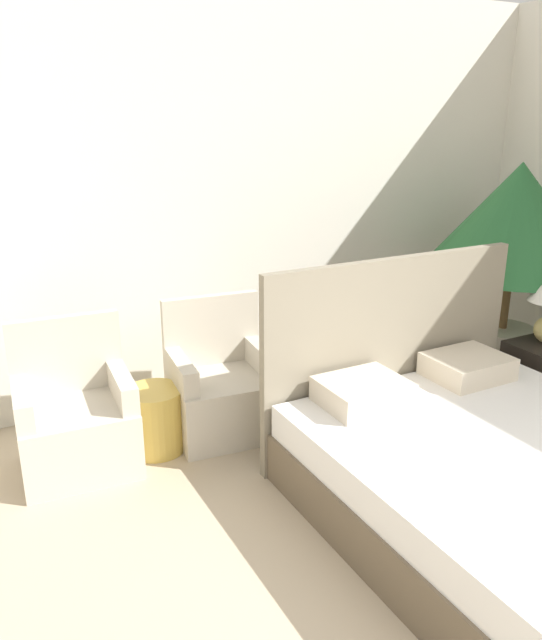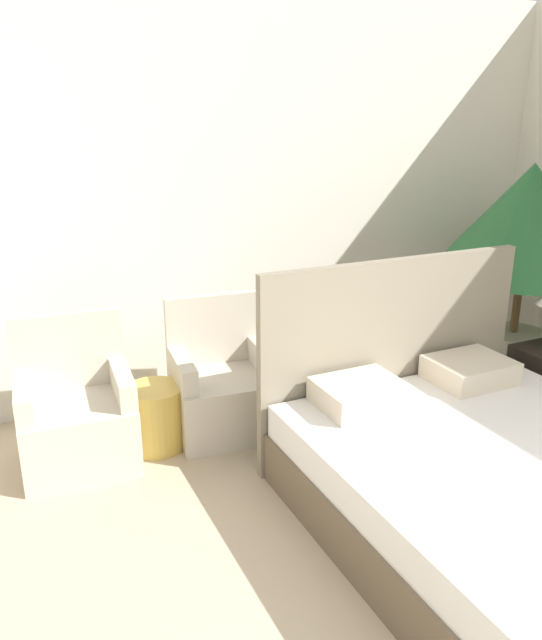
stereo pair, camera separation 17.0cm
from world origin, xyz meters
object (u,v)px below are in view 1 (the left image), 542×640
object	(u,v)px
bed	(510,481)
armchair_near_window_left	(77,425)
potted_palm	(515,227)
armchair_near_window_right	(223,393)
side_table	(155,420)

from	to	relation	value
bed	armchair_near_window_left	xyz separation A→B (m)	(-1.81, 1.61, 0.00)
bed	potted_palm	distance (m)	2.27
bed	armchair_near_window_right	distance (m)	1.83
side_table	armchair_near_window_right	bearing A→B (deg)	2.62
armchair_near_window_left	potted_palm	distance (m)	3.43
potted_palm	side_table	bearing A→B (deg)	176.86
armchair_near_window_left	armchair_near_window_right	bearing A→B (deg)	4.15
bed	armchair_near_window_left	world-z (taller)	bed
side_table	bed	bearing A→B (deg)	-49.96
potted_palm	armchair_near_window_left	bearing A→B (deg)	176.93
armchair_near_window_left	bed	bearing A→B (deg)	-37.63
bed	side_table	bearing A→B (deg)	130.04
armchair_near_window_left	potted_palm	bearing A→B (deg)	1.09
armchair_near_window_left	potted_palm	size ratio (longest dim) A/B	0.52
armchair_near_window_right	potted_palm	size ratio (longest dim) A/B	0.52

